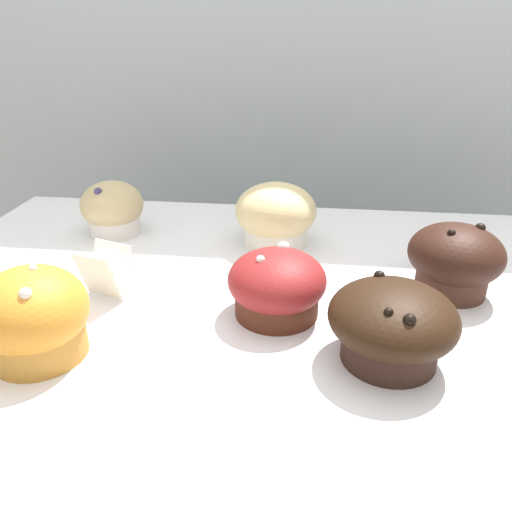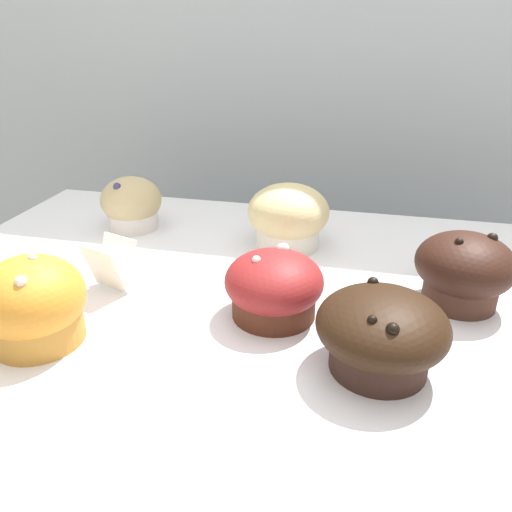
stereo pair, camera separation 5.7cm
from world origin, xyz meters
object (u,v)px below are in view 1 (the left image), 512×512
at_px(muffin_back_right, 114,209).
at_px(muffin_back_center, 36,317).
at_px(muffin_back_left, 279,285).
at_px(muffin_front_center, 457,260).
at_px(muffin_front_right, 278,216).
at_px(muffin_front_left, 395,324).

distance_m(muffin_back_right, muffin_back_center, 0.30).
bearing_deg(muffin_back_left, muffin_front_center, 19.91).
relative_size(muffin_front_right, muffin_back_center, 1.11).
bearing_deg(muffin_back_right, muffin_back_left, -37.32).
distance_m(muffin_back_left, muffin_front_left, 0.13).
bearing_deg(muffin_back_center, muffin_front_right, 54.69).
bearing_deg(muffin_front_left, muffin_back_left, 148.35).
bearing_deg(muffin_back_center, muffin_front_left, 5.51).
height_order(muffin_front_left, muffin_back_center, muffin_back_center).
xyz_separation_m(muffin_front_left, muffin_back_center, (-0.33, -0.03, 0.00)).
relative_size(muffin_back_right, muffin_front_right, 0.80).
bearing_deg(muffin_back_left, muffin_front_right, 95.16).
relative_size(muffin_back_left, muffin_back_center, 1.04).
height_order(muffin_back_left, muffin_front_right, muffin_front_right).
relative_size(muffin_front_center, muffin_front_right, 0.95).
height_order(muffin_back_left, muffin_back_right, muffin_back_right).
xyz_separation_m(muffin_back_left, muffin_front_right, (-0.02, 0.18, 0.01)).
relative_size(muffin_front_center, muffin_front_left, 0.90).
xyz_separation_m(muffin_back_right, muffin_back_center, (0.04, -0.30, 0.00)).
relative_size(muffin_back_left, muffin_front_right, 0.93).
bearing_deg(muffin_front_right, muffin_back_right, 176.86).
height_order(muffin_front_center, muffin_front_right, muffin_front_right).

